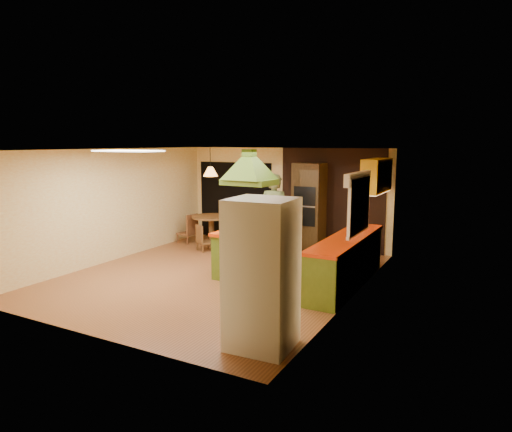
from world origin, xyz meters
The scene contains 21 objects.
ground centered at (0.00, 0.00, 0.00)m, with size 6.50×6.50×0.00m, color #9A5A32.
room_walls centered at (0.00, 0.00, 1.25)m, with size 5.50×6.50×6.50m.
ceiling_plane centered at (0.00, 0.00, 2.50)m, with size 6.50×6.50×0.00m, color silver.
brick_panel centered at (1.25, 3.23, 1.25)m, with size 2.64×0.03×2.50m, color #381E14.
nook_opening centered at (-1.50, 3.23, 1.05)m, with size 2.20×0.03×2.10m, color black.
right_counter centered at (2.45, 0.60, 0.46)m, with size 0.62×3.05×0.92m.
upper_cabinets centered at (2.57, 2.20, 1.95)m, with size 0.34×1.40×0.70m, color yellow.
window_right centered at (2.70, 0.40, 1.77)m, with size 0.12×1.35×1.06m.
fluor_panel centered at (-1.10, -1.20, 2.48)m, with size 1.20×0.60×0.03m, color white.
kitchen_island centered at (0.41, 0.58, 0.47)m, with size 0.79×1.86×0.93m.
range_hood centered at (0.41, 0.58, 2.25)m, with size 1.02×0.75×0.79m.
man centered at (0.36, 1.85, 0.97)m, with size 0.71×0.47×1.95m, color #4C542C.
refrigerator centered at (2.25, -2.43, 0.98)m, with size 0.80×0.76×1.95m, color white.
wall_oven centered at (0.78, 2.95, 1.07)m, with size 0.73×0.62×2.14m.
dining_table centered at (-1.67, 2.30, 0.53)m, with size 1.01×1.01×0.75m.
chair_left centered at (-2.37, 2.20, 0.39)m, with size 0.42×0.42×0.77m, color brown, non-canonical shape.
chair_near centered at (-1.42, 1.65, 0.32)m, with size 0.36×0.36×0.65m, color brown, non-canonical shape.
pendant_lamp centered at (-1.67, 2.30, 1.90)m, with size 0.37×0.37×0.24m, color #FF9E3F.
canister_large centered at (2.40, 1.79, 1.03)m, with size 0.15×0.15×0.21m, color beige.
canister_medium centered at (2.40, 1.30, 1.02)m, with size 0.15×0.15×0.21m, color beige.
canister_small centered at (2.40, 1.19, 1.01)m, with size 0.13×0.13×0.18m, color #FAE6C9.
Camera 1 is at (4.83, -7.42, 2.64)m, focal length 32.00 mm.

